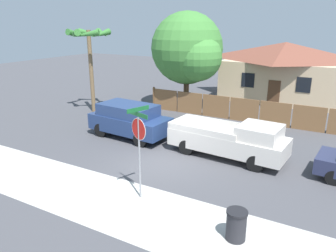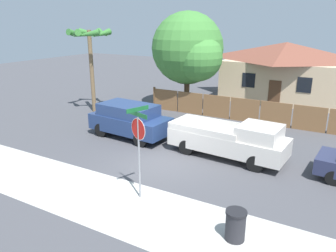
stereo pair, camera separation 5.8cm
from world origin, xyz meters
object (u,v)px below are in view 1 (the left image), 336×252
(stop_sign, at_px, (139,137))
(trash_bin, at_px, (236,225))
(house, at_px, (283,70))
(red_suv, at_px, (130,119))
(palm_tree, at_px, (89,41))
(oak_tree, at_px, (189,50))
(orange_pickup, at_px, (232,140))

(stop_sign, height_order, trash_bin, stop_sign)
(house, height_order, red_suv, house)
(palm_tree, xyz_separation_m, red_suv, (5.46, -3.16, -3.93))
(oak_tree, xyz_separation_m, stop_sign, (4.16, -12.57, -1.89))
(oak_tree, distance_m, red_suv, 8.01)
(red_suv, bearing_deg, palm_tree, 154.14)
(house, xyz_separation_m, trash_bin, (2.61, -19.89, -1.91))
(trash_bin, bearing_deg, orange_pickup, 110.18)
(palm_tree, xyz_separation_m, orange_pickup, (11.37, -3.18, -4.06))
(oak_tree, relative_size, trash_bin, 7.26)
(orange_pickup, height_order, stop_sign, stop_sign)
(oak_tree, bearing_deg, palm_tree, -143.03)
(palm_tree, xyz_separation_m, trash_bin, (13.53, -9.06, -4.46))
(palm_tree, bearing_deg, red_suv, -30.11)
(house, bearing_deg, orange_pickup, -88.14)
(stop_sign, bearing_deg, orange_pickup, 91.30)
(house, relative_size, orange_pickup, 1.71)
(oak_tree, relative_size, palm_tree, 1.21)
(stop_sign, bearing_deg, oak_tree, 127.48)
(house, xyz_separation_m, palm_tree, (-10.92, -10.83, 2.55))
(palm_tree, relative_size, stop_sign, 1.67)
(red_suv, bearing_deg, house, 72.93)
(orange_pickup, relative_size, trash_bin, 5.95)
(orange_pickup, distance_m, stop_sign, 5.69)
(trash_bin, bearing_deg, palm_tree, 146.20)
(oak_tree, bearing_deg, house, 51.04)
(oak_tree, relative_size, orange_pickup, 1.22)
(palm_tree, bearing_deg, trash_bin, -33.80)
(red_suv, distance_m, orange_pickup, 5.92)
(house, xyz_separation_m, oak_tree, (-5.39, -6.67, 1.86))
(house, bearing_deg, oak_tree, -128.96)
(house, relative_size, oak_tree, 1.40)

